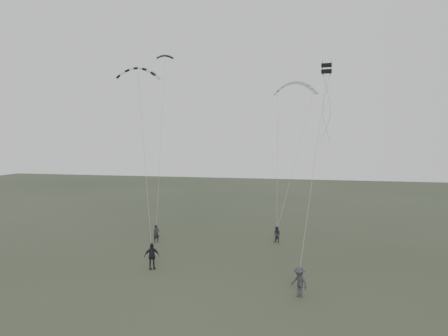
% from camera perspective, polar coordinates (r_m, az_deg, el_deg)
% --- Properties ---
extents(ground, '(140.00, 140.00, 0.00)m').
position_cam_1_polar(ground, '(32.22, -4.24, -12.92)').
color(ground, '#2F3827').
rests_on(ground, ground).
extents(flyer_left, '(0.68, 0.67, 1.58)m').
position_cam_1_polar(flyer_left, '(39.93, -8.83, -8.46)').
color(flyer_left, black).
rests_on(flyer_left, ground).
extents(flyer_right, '(0.90, 0.85, 1.48)m').
position_cam_1_polar(flyer_right, '(39.57, 6.93, -8.64)').
color(flyer_right, '#29282E').
rests_on(flyer_right, ground).
extents(flyer_center, '(1.16, 0.99, 1.87)m').
position_cam_1_polar(flyer_center, '(32.12, -9.42, -11.28)').
color(flyer_center, black).
rests_on(flyer_center, ground).
extents(flyer_far, '(1.30, 1.24, 1.77)m').
position_cam_1_polar(flyer_far, '(26.86, 9.80, -14.46)').
color(flyer_far, '#2C2D32').
rests_on(flyer_far, ground).
extents(kite_dark_small, '(1.73, 1.08, 0.66)m').
position_cam_1_polar(kite_dark_small, '(43.82, -7.73, 14.34)').
color(kite_dark_small, black).
rests_on(kite_dark_small, flyer_left).
extents(kite_pale_large, '(4.39, 1.52, 1.91)m').
position_cam_1_polar(kite_pale_large, '(44.32, 9.30, 10.92)').
color(kite_pale_large, '#989A9C').
rests_on(kite_pale_large, flyer_right).
extents(kite_striped, '(3.54, 2.25, 1.44)m').
position_cam_1_polar(kite_striped, '(35.43, -11.17, 12.68)').
color(kite_striped, black).
rests_on(kite_striped, flyer_center).
extents(kite_box, '(0.79, 0.90, 0.86)m').
position_cam_1_polar(kite_box, '(33.24, 13.26, 12.57)').
color(kite_box, black).
rests_on(kite_box, flyer_far).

